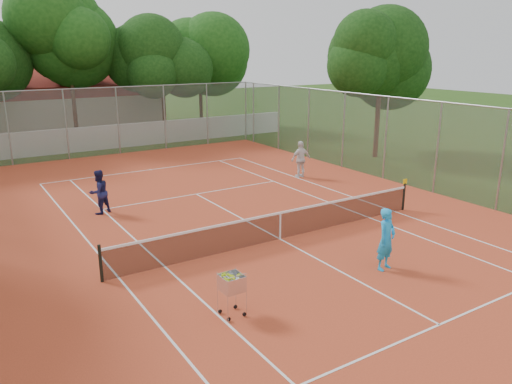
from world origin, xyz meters
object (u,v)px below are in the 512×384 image
tennis_net (280,225)px  ball_hopper (232,294)px  clubhouse (44,102)px  player_far_right (301,159)px  player_near (386,239)px  player_far_left (99,192)px

tennis_net → ball_hopper: ball_hopper is taller
tennis_net → clubhouse: clubhouse is taller
tennis_net → clubhouse: size_ratio=0.72×
player_far_right → player_near: bearing=68.9°
tennis_net → player_far_right: size_ratio=6.55×
tennis_net → player_far_right: 8.57m
tennis_net → ball_hopper: 5.15m
tennis_net → player_far_left: size_ratio=6.94×
player_far_left → player_far_right: size_ratio=0.94×
clubhouse → player_far_left: bearing=-95.7°
player_far_left → player_far_right: player_far_right is taller
player_far_left → player_near: bearing=96.8°
tennis_net → player_far_left: (-4.29, 5.97, 0.37)m
player_far_right → tennis_net: bearing=51.6°
player_near → tennis_net: bearing=96.5°
player_near → ball_hopper: (-5.02, 0.08, -0.34)m
player_near → player_far_right: 10.89m
ball_hopper → tennis_net: bearing=30.8°
tennis_net → player_far_left: 7.36m
tennis_net → player_far_right: player_far_right is taller
player_near → ball_hopper: size_ratio=1.60×
player_far_left → ball_hopper: player_far_left is taller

